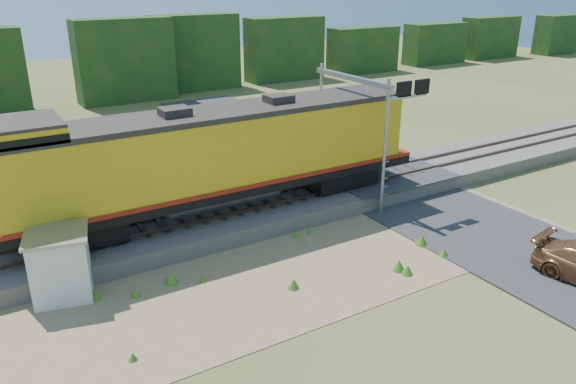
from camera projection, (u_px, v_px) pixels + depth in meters
ground at (350, 259)px, 24.32m from camera, size 140.00×140.00×0.00m
ballast at (279, 205)px, 28.94m from camera, size 70.00×5.00×0.80m
rails at (279, 196)px, 28.76m from camera, size 70.00×1.54×0.16m
dirt_shoulder at (305, 266)px, 23.74m from camera, size 26.00×8.00×0.03m
road at (452, 217)px, 28.28m from camera, size 7.00×66.00×0.86m
tree_line_north at (108, 69)px, 53.38m from camera, size 130.00×3.00×6.50m
weed_clumps at (279, 280)px, 22.70m from camera, size 15.00×6.20×0.56m
locomotive at (215, 156)px, 26.08m from camera, size 20.98×3.20×5.41m
shed at (61, 264)px, 21.11m from camera, size 2.71×2.71×2.67m
signal_gantry at (365, 105)px, 28.98m from camera, size 2.74×6.20×6.92m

